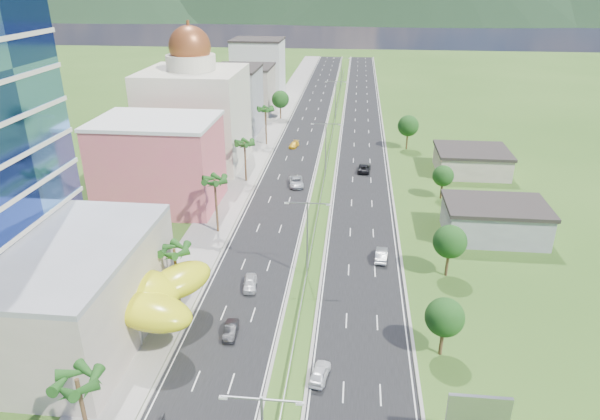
% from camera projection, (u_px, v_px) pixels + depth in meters
% --- Properties ---
extents(ground, '(500.00, 500.00, 0.00)m').
position_uv_depth(ground, '(299.00, 318.00, 64.43)').
color(ground, '#2D5119').
rests_on(ground, ground).
extents(road_left, '(11.00, 260.00, 0.04)m').
position_uv_depth(road_left, '(307.00, 124.00, 146.93)').
color(road_left, black).
rests_on(road_left, ground).
extents(road_right, '(11.00, 260.00, 0.04)m').
position_uv_depth(road_right, '(362.00, 126.00, 145.49)').
color(road_right, black).
rests_on(road_right, ground).
extents(sidewalk_left, '(7.00, 260.00, 0.12)m').
position_uv_depth(sidewalk_left, '(273.00, 123.00, 147.83)').
color(sidewalk_left, gray).
rests_on(sidewalk_left, ground).
extents(median_guardrail, '(0.10, 216.06, 0.76)m').
position_uv_depth(median_guardrail, '(331.00, 142.00, 129.60)').
color(median_guardrail, gray).
rests_on(median_guardrail, ground).
extents(streetlight_median_b, '(6.04, 0.25, 11.00)m').
position_uv_depth(streetlight_median_b, '(307.00, 231.00, 70.78)').
color(streetlight_median_b, gray).
rests_on(streetlight_median_b, ground).
extents(streetlight_median_c, '(6.04, 0.25, 11.00)m').
position_uv_depth(streetlight_median_c, '(326.00, 144.00, 107.13)').
color(streetlight_median_c, gray).
rests_on(streetlight_median_c, ground).
extents(streetlight_median_d, '(6.04, 0.25, 11.00)m').
position_uv_depth(streetlight_median_d, '(336.00, 96.00, 148.02)').
color(streetlight_median_d, gray).
rests_on(streetlight_median_d, ground).
extents(streetlight_median_e, '(6.04, 0.25, 11.00)m').
position_uv_depth(streetlight_median_e, '(341.00, 70.00, 188.92)').
color(streetlight_median_e, gray).
rests_on(streetlight_median_e, ground).
extents(mall_podium, '(30.00, 24.00, 11.00)m').
position_uv_depth(mall_podium, '(10.00, 291.00, 59.82)').
color(mall_podium, '#A19485').
rests_on(mall_podium, ground).
extents(lime_canopy, '(18.00, 15.00, 7.40)m').
position_uv_depth(lime_canopy, '(121.00, 291.00, 60.69)').
color(lime_canopy, '#CDCE14').
rests_on(lime_canopy, ground).
extents(pink_shophouse, '(20.00, 15.00, 15.00)m').
position_uv_depth(pink_shophouse, '(159.00, 164.00, 93.15)').
color(pink_shophouse, '#DA596C').
rests_on(pink_shophouse, ground).
extents(domed_building, '(20.00, 20.00, 28.70)m').
position_uv_depth(domed_building, '(195.00, 112.00, 112.49)').
color(domed_building, beige).
rests_on(domed_building, ground).
extents(midrise_grey, '(16.00, 15.00, 16.00)m').
position_uv_depth(midrise_grey, '(228.00, 102.00, 136.47)').
color(midrise_grey, gray).
rests_on(midrise_grey, ground).
extents(midrise_beige, '(16.00, 15.00, 13.00)m').
position_uv_depth(midrise_beige, '(245.00, 90.00, 157.08)').
color(midrise_beige, '#A19485').
rests_on(midrise_beige, ground).
extents(midrise_white, '(16.00, 15.00, 18.00)m').
position_uv_depth(midrise_white, '(258.00, 69.00, 176.96)').
color(midrise_white, silver).
rests_on(midrise_white, ground).
extents(billboard, '(5.20, 0.35, 6.20)m').
position_uv_depth(billboard, '(478.00, 413.00, 44.65)').
color(billboard, gray).
rests_on(billboard, ground).
extents(shed_near, '(15.00, 10.00, 5.00)m').
position_uv_depth(shed_near, '(494.00, 222.00, 83.45)').
color(shed_near, gray).
rests_on(shed_near, ground).
extents(shed_far, '(14.00, 12.00, 4.40)m').
position_uv_depth(shed_far, '(471.00, 162.00, 110.64)').
color(shed_far, '#A19485').
rests_on(shed_far, ground).
extents(palm_tree_a, '(3.60, 3.60, 9.10)m').
position_uv_depth(palm_tree_a, '(77.00, 384.00, 42.67)').
color(palm_tree_a, '#47301C').
rests_on(palm_tree_a, ground).
extents(palm_tree_b, '(3.60, 3.60, 8.10)m').
position_uv_depth(palm_tree_b, '(174.00, 252.00, 64.87)').
color(palm_tree_b, '#47301C').
rests_on(palm_tree_b, ground).
extents(palm_tree_c, '(3.60, 3.60, 9.60)m').
position_uv_depth(palm_tree_c, '(215.00, 182.00, 82.46)').
color(palm_tree_c, '#47301C').
rests_on(palm_tree_c, ground).
extents(palm_tree_d, '(3.60, 3.60, 8.60)m').
position_uv_depth(palm_tree_d, '(245.00, 145.00, 103.75)').
color(palm_tree_d, '#47301C').
rests_on(palm_tree_d, ground).
extents(palm_tree_e, '(3.60, 3.60, 9.40)m').
position_uv_depth(palm_tree_e, '(266.00, 111.00, 126.16)').
color(palm_tree_e, '#47301C').
rests_on(palm_tree_e, ground).
extents(leafy_tree_lfar, '(4.90, 4.90, 8.05)m').
position_uv_depth(leafy_tree_lfar, '(280.00, 99.00, 149.98)').
color(leafy_tree_lfar, '#47301C').
rests_on(leafy_tree_lfar, ground).
extents(leafy_tree_ra, '(4.20, 4.20, 6.90)m').
position_uv_depth(leafy_tree_ra, '(445.00, 317.00, 56.42)').
color(leafy_tree_ra, '#47301C').
rests_on(leafy_tree_ra, ground).
extents(leafy_tree_rb, '(4.55, 4.55, 7.47)m').
position_uv_depth(leafy_tree_rb, '(450.00, 242.00, 71.41)').
color(leafy_tree_rb, '#47301C').
rests_on(leafy_tree_rb, ground).
extents(leafy_tree_rc, '(3.85, 3.85, 6.33)m').
position_uv_depth(leafy_tree_rc, '(443.00, 176.00, 96.90)').
color(leafy_tree_rc, '#47301C').
rests_on(leafy_tree_rc, ground).
extents(leafy_tree_rd, '(4.90, 4.90, 8.05)m').
position_uv_depth(leafy_tree_rd, '(408.00, 126.00, 124.05)').
color(leafy_tree_rd, '#47301C').
rests_on(leafy_tree_rd, ground).
extents(mountain_ridge, '(860.00, 140.00, 90.00)m').
position_uv_depth(mountain_ridge, '(422.00, 20.00, 467.61)').
color(mountain_ridge, black).
rests_on(mountain_ridge, ground).
extents(car_white_near_left, '(2.24, 4.45, 1.45)m').
position_uv_depth(car_white_near_left, '(250.00, 283.00, 70.23)').
color(car_white_near_left, silver).
rests_on(car_white_near_left, road_left).
extents(car_dark_left, '(1.60, 4.00, 1.29)m').
position_uv_depth(car_dark_left, '(231.00, 330.00, 61.11)').
color(car_dark_left, black).
rests_on(car_dark_left, road_left).
extents(car_silver_mid_left, '(3.54, 6.03, 1.57)m').
position_uv_depth(car_silver_mid_left, '(296.00, 182.00, 104.05)').
color(car_silver_mid_left, '#B1B4B9').
rests_on(car_silver_mid_left, road_left).
extents(car_yellow_far_left, '(2.38, 4.43, 1.22)m').
position_uv_depth(car_yellow_far_left, '(294.00, 145.00, 127.22)').
color(car_yellow_far_left, yellow).
rests_on(car_yellow_far_left, road_left).
extents(car_white_near_right, '(2.35, 4.36, 1.41)m').
position_uv_depth(car_white_near_right, '(320.00, 373.00, 54.52)').
color(car_white_near_right, white).
rests_on(car_white_near_right, road_right).
extents(car_silver_right, '(2.03, 4.82, 1.55)m').
position_uv_depth(car_silver_right, '(381.00, 255.00, 77.20)').
color(car_silver_right, '#9FA1A6').
rests_on(car_silver_right, road_right).
extents(car_dark_far_right, '(2.89, 5.49, 1.47)m').
position_uv_depth(car_dark_far_right, '(364.00, 168.00, 111.56)').
color(car_dark_far_right, black).
rests_on(car_dark_far_right, road_right).
extents(motorcycle, '(0.68, 1.94, 1.22)m').
position_uv_depth(motorcycle, '(162.00, 419.00, 48.98)').
color(motorcycle, black).
rests_on(motorcycle, road_left).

